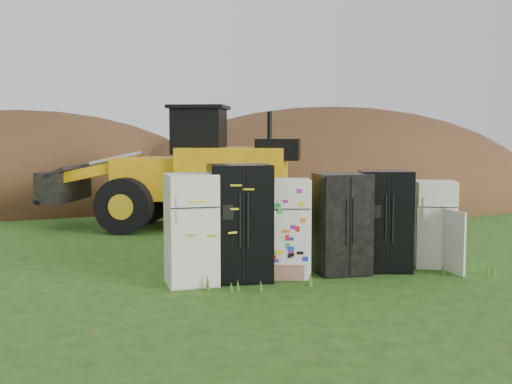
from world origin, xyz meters
TOP-DOWN VIEW (x-y plane):
  - ground at (0.00, 0.00)m, footprint 120.00×120.00m
  - fridge_leftmost at (-2.36, 0.02)m, footprint 0.86×0.83m
  - fridge_black_side at (-1.51, 0.04)m, footprint 1.15×0.96m
  - fridge_sticker at (-0.63, 0.04)m, footprint 0.95×0.92m
  - fridge_dark_mid at (0.38, -0.04)m, footprint 1.00×0.85m
  - fridge_black_right at (1.26, -0.04)m, footprint 1.12×1.03m
  - fridge_open_door at (2.33, -0.03)m, footprint 0.95×0.92m
  - wheel_loader at (-1.45, 6.46)m, footprint 7.23×5.29m
  - dirt_mound_right at (5.83, 11.64)m, footprint 16.38×12.01m
  - dirt_mound_left at (-5.34, 15.01)m, footprint 15.14×11.35m

SIDE VIEW (x-z plane):
  - ground at x=0.00m, z-range 0.00..0.00m
  - dirt_mound_right at x=5.83m, z-range -3.53..3.53m
  - dirt_mound_left at x=-5.34m, z-range -3.40..3.40m
  - fridge_open_door at x=2.33m, z-range 0.00..1.62m
  - fridge_sticker at x=-0.63m, z-range 0.00..1.72m
  - fridge_dark_mid at x=0.38m, z-range 0.00..1.80m
  - fridge_black_right at x=1.26m, z-range 0.00..1.83m
  - fridge_leftmost at x=-2.36m, z-range 0.00..1.85m
  - fridge_black_side at x=-1.51m, z-range 0.00..1.99m
  - wheel_loader at x=-1.45m, z-range 0.00..3.24m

